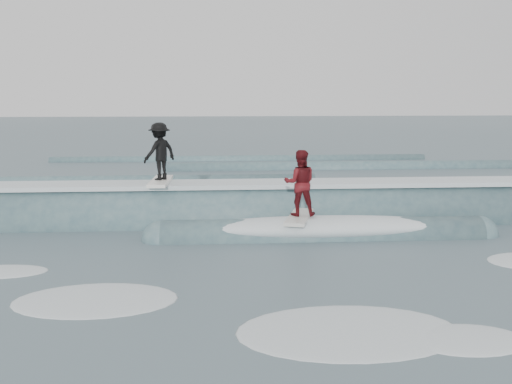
{
  "coord_description": "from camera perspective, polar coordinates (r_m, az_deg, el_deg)",
  "views": [
    {
      "loc": [
        -1.12,
        -11.33,
        4.07
      ],
      "look_at": [
        0.0,
        5.24,
        1.1
      ],
      "focal_mm": 40.0,
      "sensor_mm": 36.0,
      "label": 1
    }
  ],
  "objects": [
    {
      "name": "surfer_red",
      "position": [
        15.74,
        4.41,
        0.61
      ],
      "size": [
        1.1,
        2.07,
        1.92
      ],
      "color": "silver",
      "rests_on": "ground"
    },
    {
      "name": "far_swells",
      "position": [
        29.31,
        -0.5,
        2.16
      ],
      "size": [
        36.91,
        8.65,
        0.8
      ],
      "color": "#3D5B67",
      "rests_on": "ground"
    },
    {
      "name": "whitewater",
      "position": [
        10.76,
        1.84,
        -12.08
      ],
      "size": [
        14.62,
        7.92,
        0.1
      ],
      "color": "white",
      "rests_on": "ground"
    },
    {
      "name": "surfer_black",
      "position": [
        17.76,
        -9.6,
        3.8
      ],
      "size": [
        1.27,
        2.02,
        1.86
      ],
      "color": "white",
      "rests_on": "ground"
    },
    {
      "name": "ground",
      "position": [
        12.09,
        1.7,
        -9.54
      ],
      "size": [
        160.0,
        160.0,
        0.0
      ],
      "primitive_type": "plane",
      "color": "#40535D",
      "rests_on": "ground"
    },
    {
      "name": "breaking_wave",
      "position": [
        17.78,
        0.64,
        -2.96
      ],
      "size": [
        21.82,
        3.96,
        2.35
      ],
      "color": "#3D5B67",
      "rests_on": "ground"
    }
  ]
}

